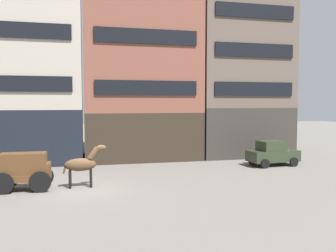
{
  "coord_description": "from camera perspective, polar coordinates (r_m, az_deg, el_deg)",
  "views": [
    {
      "loc": [
        0.01,
        -19.23,
        4.59
      ],
      "look_at": [
        5.08,
        2.12,
        3.16
      ],
      "focal_mm": 37.79,
      "sensor_mm": 36.0,
      "label": 1
    }
  ],
  "objects": [
    {
      "name": "building_center_left",
      "position": [
        30.28,
        -21.52,
        9.62
      ],
      "size": [
        8.56,
        7.48,
        15.61
      ],
      "color": "black",
      "rests_on": "ground_plane"
    },
    {
      "name": "building_center_right",
      "position": [
        30.36,
        -4.6,
        10.0
      ],
      "size": [
        9.72,
        7.48,
        15.77
      ],
      "color": "#33281E",
      "rests_on": "ground_plane"
    },
    {
      "name": "draft_horse",
      "position": [
        19.87,
        -13.67,
        -6.0
      ],
      "size": [
        2.34,
        0.61,
        2.3
      ],
      "color": "#513823",
      "rests_on": "ground_plane"
    },
    {
      "name": "building_far_right",
      "position": [
        32.94,
        10.97,
        10.6
      ],
      "size": [
        8.57,
        7.48,
        17.07
      ],
      "color": "#38332D",
      "rests_on": "ground_plane"
    },
    {
      "name": "cargo_wagon",
      "position": [
        20.13,
        -22.14,
        -6.4
      ],
      "size": [
        2.91,
        1.52,
        1.98
      ],
      "color": "brown",
      "rests_on": "ground_plane"
    },
    {
      "name": "ground_plane",
      "position": [
        19.77,
        -13.22,
        -9.81
      ],
      "size": [
        120.0,
        120.0,
        0.0
      ],
      "primitive_type": "plane",
      "color": "slate"
    },
    {
      "name": "sedan_dark",
      "position": [
        27.13,
        16.51,
        -4.23
      ],
      "size": [
        3.81,
        2.09,
        1.83
      ],
      "color": "#2D3823",
      "rests_on": "ground_plane"
    }
  ]
}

